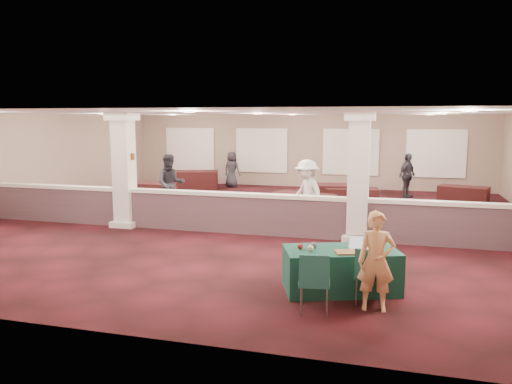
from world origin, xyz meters
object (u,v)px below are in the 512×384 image
(woman, at_px, (376,261))
(attendee_d, at_px, (232,169))
(attendee_a, at_px, (171,184))
(conf_chair_main, at_px, (370,271))
(conf_chair_side, at_px, (314,278))
(attendee_b, at_px, (307,193))
(far_table_back_left, at_px, (195,180))
(attendee_c, at_px, (407,176))
(near_table, at_px, (341,270))
(far_table_front_right, at_px, (352,198))
(far_table_front_center, at_px, (303,205))
(far_table_back_right, at_px, (463,196))
(far_table_front_left, at_px, (150,193))
(far_table_back_center, at_px, (338,196))

(woman, xyz_separation_m, attendee_d, (-6.73, 13.06, -0.01))
(attendee_a, bearing_deg, conf_chair_main, -74.28)
(conf_chair_main, relative_size, woman, 0.60)
(conf_chair_side, relative_size, attendee_b, 0.52)
(far_table_back_left, distance_m, attendee_c, 8.82)
(near_table, distance_m, conf_chair_main, 0.80)
(woman, height_order, attendee_a, attendee_a)
(far_table_front_right, distance_m, attendee_c, 3.56)
(far_table_front_center, bearing_deg, far_table_back_right, 36.55)
(conf_chair_main, bearing_deg, far_table_front_right, 106.10)
(conf_chair_main, relative_size, conf_chair_side, 0.99)
(attendee_c, distance_m, attendee_d, 7.52)
(near_table, xyz_separation_m, far_table_back_left, (-7.45, 11.26, 0.01))
(far_table_front_right, distance_m, attendee_a, 6.10)
(conf_chair_main, xyz_separation_m, far_table_back_right, (2.73, 10.71, -0.24))
(far_table_front_left, relative_size, far_table_back_left, 0.92)
(far_table_front_left, xyz_separation_m, far_table_front_right, (7.21, 0.67, -0.01))
(far_table_front_center, bearing_deg, near_table, -74.10)
(far_table_front_right, xyz_separation_m, far_table_back_right, (3.75, 1.84, -0.02))
(conf_chair_main, distance_m, attendee_d, 14.48)
(conf_chair_main, height_order, far_table_back_right, conf_chair_main)
(far_table_front_left, bearing_deg, attendee_a, -46.23)
(far_table_front_left, xyz_separation_m, attendee_b, (6.18, -2.33, 0.58))
(attendee_a, xyz_separation_m, attendee_d, (-0.01, 6.36, -0.16))
(attendee_a, relative_size, attendee_d, 1.21)
(attendee_a, xyz_separation_m, attendee_c, (7.44, 5.36, -0.10))
(near_table, relative_size, far_table_front_left, 1.10)
(far_table_back_left, bearing_deg, far_table_front_center, -40.91)
(far_table_back_left, distance_m, attendee_b, 8.42)
(conf_chair_main, bearing_deg, attendee_c, 95.54)
(conf_chair_main, distance_m, woman, 0.32)
(conf_chair_main, bearing_deg, attendee_b, 118.85)
(far_table_front_center, bearing_deg, attendee_a, -174.20)
(attendee_a, bearing_deg, far_table_front_right, -6.95)
(conf_chair_main, xyz_separation_m, attendee_a, (-6.63, 6.51, 0.38))
(far_table_back_left, bearing_deg, attendee_c, 0.28)
(conf_chair_side, height_order, far_table_front_right, conf_chair_side)
(far_table_front_left, bearing_deg, far_table_back_right, 12.90)
(far_table_back_right, xyz_separation_m, attendee_d, (-9.36, 2.16, 0.46))
(attendee_a, distance_m, attendee_c, 9.17)
(woman, distance_m, attendee_c, 12.08)
(far_table_front_right, height_order, far_table_back_left, far_table_back_left)
(near_table, distance_m, far_table_back_center, 8.66)
(far_table_front_center, height_order, far_table_back_center, far_table_back_center)
(far_table_back_center, relative_size, attendee_c, 1.11)
(attendee_a, distance_m, attendee_d, 6.36)
(far_table_front_left, distance_m, far_table_back_left, 3.63)
(woman, bearing_deg, attendee_c, 81.16)
(near_table, height_order, attendee_c, attendee_c)
(far_table_front_left, relative_size, far_table_front_right, 1.02)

